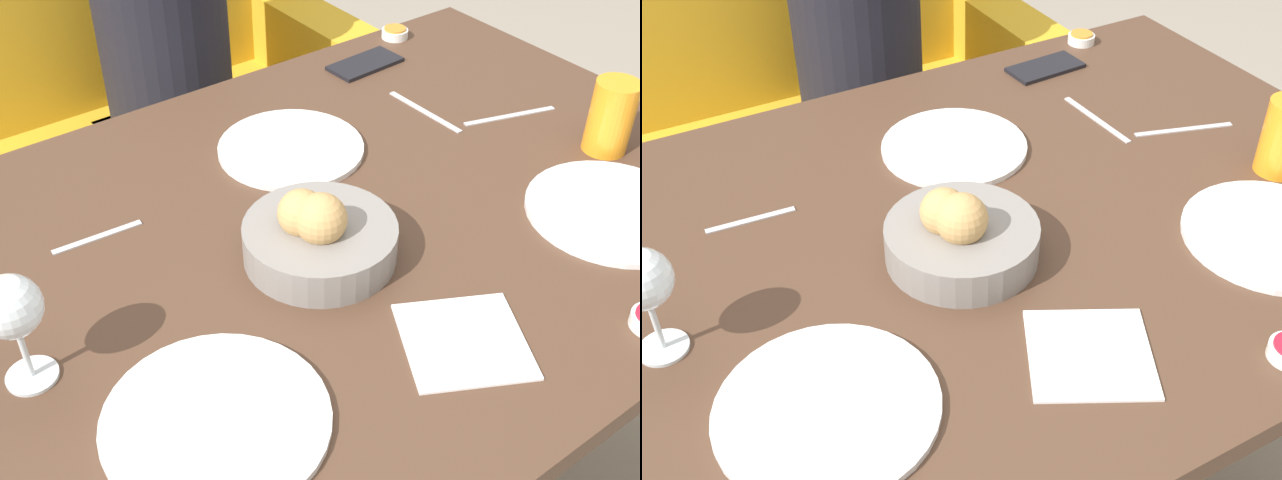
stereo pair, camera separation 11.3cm
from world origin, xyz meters
TOP-DOWN VIEW (x-y plane):
  - dining_table at (0.00, 0.00)m, footprint 1.40×0.98m
  - couch at (-0.19, 1.04)m, footprint 1.78×0.70m
  - seated_person at (0.15, 0.88)m, footprint 0.31×0.40m
  - bread_basket at (-0.08, -0.05)m, footprint 0.22×0.22m
  - plate_near_left at (-0.35, -0.22)m, footprint 0.27×0.27m
  - plate_near_right at (0.34, -0.24)m, footprint 0.27×0.27m
  - plate_far_center at (0.05, 0.21)m, footprint 0.25×0.25m
  - juice_glass at (0.48, -0.11)m, footprint 0.07×0.07m
  - wine_glass at (-0.50, -0.03)m, footprint 0.08×0.08m
  - jam_bowl_honey at (0.49, 0.44)m, footprint 0.06×0.06m
  - fork_silver at (0.44, 0.06)m, footprint 0.18×0.07m
  - knife_silver at (0.32, 0.17)m, footprint 0.01×0.18m
  - spoon_coffee at (-0.32, 0.18)m, footprint 0.14×0.02m
  - napkin at (-0.04, -0.30)m, footprint 0.21×0.21m
  - cell_phone at (0.35, 0.38)m, footprint 0.15×0.08m

SIDE VIEW (x-z plane):
  - couch at x=-0.19m, z-range -0.12..0.75m
  - seated_person at x=0.15m, z-range -0.08..1.15m
  - dining_table at x=0.00m, z-range 0.29..1.06m
  - fork_silver at x=0.44m, z-range 0.77..0.77m
  - knife_silver at x=0.32m, z-range 0.77..0.77m
  - spoon_coffee at x=-0.32m, z-range 0.77..0.77m
  - napkin at x=-0.04m, z-range 0.77..0.78m
  - cell_phone at x=0.35m, z-range 0.77..0.78m
  - plate_near_left at x=-0.35m, z-range 0.77..0.78m
  - plate_near_right at x=0.34m, z-range 0.77..0.78m
  - plate_far_center at x=0.05m, z-range 0.77..0.78m
  - jam_bowl_honey at x=0.49m, z-range 0.77..0.79m
  - bread_basket at x=-0.08m, z-range 0.75..0.87m
  - juice_glass at x=0.48m, z-range 0.77..0.90m
  - wine_glass at x=-0.50m, z-range 0.81..0.96m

